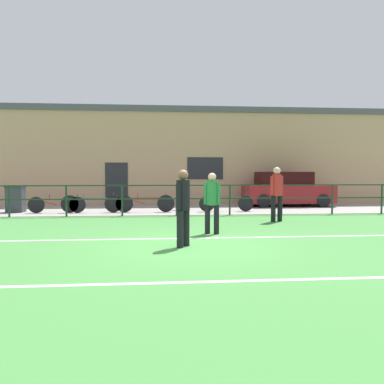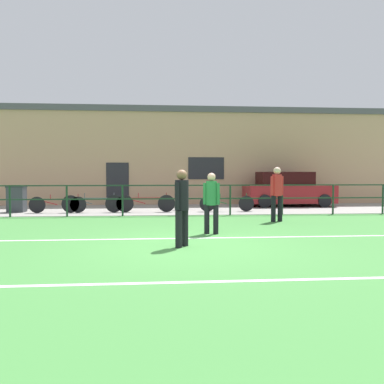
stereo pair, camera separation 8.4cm
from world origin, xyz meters
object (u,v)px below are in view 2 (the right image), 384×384
at_px(bicycle_parked_1, 146,203).
at_px(bicycle_parked_3, 92,204).
at_px(soccer_ball_match, 184,218).
at_px(spectator_child, 184,193).
at_px(player_striker, 277,191).
at_px(bicycle_parked_0, 227,203).
at_px(player_winger, 211,199).
at_px(bicycle_parked_4, 58,204).
at_px(player_goalkeeper, 182,203).
at_px(parked_car_red, 287,190).
at_px(trash_bin_0, 17,199).

relative_size(bicycle_parked_1, bicycle_parked_3, 0.98).
relative_size(soccer_ball_match, spectator_child, 0.18).
bearing_deg(player_striker, bicycle_parked_0, 88.63).
relative_size(player_winger, bicycle_parked_3, 0.66).
bearing_deg(soccer_ball_match, bicycle_parked_4, 148.60).
distance_m(player_goalkeeper, bicycle_parked_0, 7.69).
bearing_deg(player_goalkeeper, parked_car_red, 7.28).
distance_m(player_goalkeeper, player_winger, 1.91).
relative_size(parked_car_red, bicycle_parked_4, 1.85).
xyz_separation_m(spectator_child, bicycle_parked_1, (-1.58, -1.01, -0.37)).
bearing_deg(player_goalkeeper, bicycle_parked_1, 45.10).
distance_m(player_goalkeeper, bicycle_parked_1, 7.43).
distance_m(player_goalkeeper, spectator_child, 8.37).
bearing_deg(bicycle_parked_4, parked_car_red, 13.57).
bearing_deg(bicycle_parked_3, spectator_child, 15.37).
height_order(soccer_ball_match, bicycle_parked_0, bicycle_parked_0).
xyz_separation_m(player_winger, bicycle_parked_3, (-4.00, 5.63, -0.52)).
xyz_separation_m(player_goalkeeper, soccer_ball_match, (0.33, 4.40, -0.82)).
bearing_deg(parked_car_red, trash_bin_0, -170.61).
xyz_separation_m(player_winger, bicycle_parked_4, (-5.34, 5.63, -0.55)).
xyz_separation_m(bicycle_parked_0, bicycle_parked_1, (-3.28, -0.00, 0.03)).
distance_m(soccer_ball_match, bicycle_parked_1, 3.25).
height_order(player_winger, spectator_child, player_winger).
distance_m(spectator_child, bicycle_parked_3, 3.83).
bearing_deg(player_goalkeeper, bicycle_parked_3, 60.20).
relative_size(spectator_child, trash_bin_0, 1.21).
bearing_deg(bicycle_parked_3, player_winger, -54.61).
distance_m(spectator_child, bicycle_parked_4, 5.13).
relative_size(spectator_child, bicycle_parked_4, 0.58).
distance_m(soccer_ball_match, spectator_child, 4.00).
distance_m(player_winger, parked_car_red, 9.34).
relative_size(player_goalkeeper, bicycle_parked_3, 0.69).
bearing_deg(soccer_ball_match, bicycle_parked_1, 115.01).
bearing_deg(spectator_child, bicycle_parked_4, -5.60).
bearing_deg(parked_car_red, bicycle_parked_3, -164.44).
bearing_deg(soccer_ball_match, parked_car_red, 45.59).
height_order(parked_car_red, trash_bin_0, parked_car_red).
bearing_deg(spectator_child, player_striker, 106.17).
height_order(player_goalkeeper, bicycle_parked_3, player_goalkeeper).
height_order(spectator_child, trash_bin_0, spectator_child).
distance_m(player_goalkeeper, trash_bin_0, 9.98).
distance_m(parked_car_red, trash_bin_0, 11.94).
bearing_deg(player_winger, soccer_ball_match, -63.78).
distance_m(player_striker, soccer_ball_match, 3.14).
bearing_deg(spectator_child, parked_car_red, 178.70).
xyz_separation_m(soccer_ball_match, bicycle_parked_0, (1.91, 2.93, 0.24)).
relative_size(soccer_ball_match, bicycle_parked_1, 0.10).
xyz_separation_m(soccer_ball_match, parked_car_red, (5.25, 5.36, 0.67)).
bearing_deg(spectator_child, bicycle_parked_1, 15.61).
distance_m(player_striker, spectator_child, 5.09).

